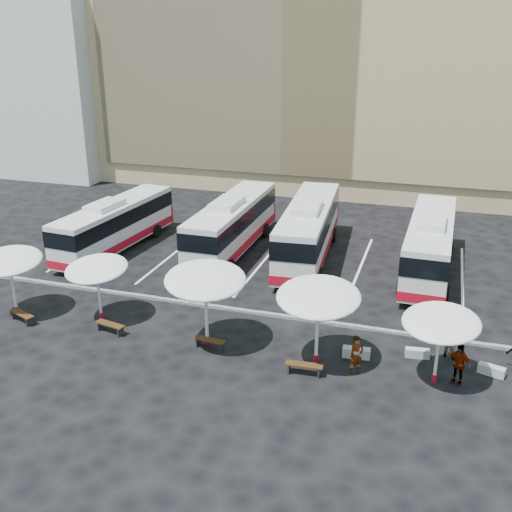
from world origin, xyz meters
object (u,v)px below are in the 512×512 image
(passenger_0, at_px, (356,356))
(sunshade_2, at_px, (205,280))
(wood_bench_0, at_px, (22,315))
(conc_bench_2, at_px, (491,370))
(passenger_2, at_px, (458,364))
(passenger_1, at_px, (451,339))
(bus_0, at_px, (115,224))
(sunshade_3, at_px, (318,297))
(conc_bench_1, at_px, (417,353))
(sunshade_4, at_px, (441,323))
(wood_bench_1, at_px, (110,326))
(wood_bench_2, at_px, (210,341))
(wood_bench_3, at_px, (304,366))
(sunshade_0, at_px, (9,261))
(bus_1, at_px, (232,223))
(sunshade_1, at_px, (97,269))
(bus_2, at_px, (309,228))
(conc_bench_0, at_px, (356,353))
(bus_3, at_px, (430,243))

(passenger_0, bearing_deg, sunshade_2, 135.56)
(wood_bench_0, relative_size, conc_bench_2, 1.48)
(passenger_2, bearing_deg, passenger_1, 124.93)
(bus_0, relative_size, sunshade_3, 2.88)
(sunshade_2, xyz_separation_m, conc_bench_1, (9.41, 1.80, -3.09))
(sunshade_4, height_order, wood_bench_1, sunshade_4)
(wood_bench_2, bearing_deg, sunshade_4, 1.17)
(bus_0, height_order, passenger_2, bus_0)
(wood_bench_3, height_order, conc_bench_2, wood_bench_3)
(sunshade_0, bearing_deg, sunshade_4, -0.36)
(bus_1, height_order, passenger_2, bus_1)
(sunshade_1, height_order, conc_bench_1, sunshade_1)
(conc_bench_2, bearing_deg, sunshade_2, -174.22)
(sunshade_0, bearing_deg, bus_2, 44.57)
(sunshade_2, distance_m, wood_bench_2, 2.95)
(conc_bench_2, xyz_separation_m, passenger_1, (-1.73, 1.02, 0.70))
(sunshade_3, relative_size, passenger_0, 2.15)
(bus_2, xyz_separation_m, sunshade_1, (-8.04, -11.59, 0.77))
(conc_bench_0, bearing_deg, sunshade_1, -179.37)
(sunshade_1, xyz_separation_m, sunshade_4, (16.33, -0.90, 0.03))
(sunshade_0, distance_m, conc_bench_2, 23.33)
(sunshade_2, bearing_deg, bus_0, 136.18)
(sunshade_4, bearing_deg, sunshade_1, 176.84)
(sunshade_4, height_order, wood_bench_0, sunshade_4)
(bus_2, bearing_deg, conc_bench_1, -59.42)
(sunshade_0, bearing_deg, wood_bench_3, -4.33)
(bus_2, bearing_deg, bus_3, -6.50)
(bus_3, xyz_separation_m, wood_bench_0, (-19.06, -12.84, -1.52))
(bus_1, relative_size, sunshade_2, 2.40)
(bus_1, distance_m, sunshade_0, 14.31)
(sunshade_0, bearing_deg, sunshade_2, -0.26)
(wood_bench_1, distance_m, conc_bench_0, 11.79)
(sunshade_2, height_order, passenger_0, sunshade_2)
(bus_2, relative_size, passenger_1, 6.82)
(sunshade_0, relative_size, conc_bench_0, 3.50)
(sunshade_1, bearing_deg, bus_2, 55.27)
(wood_bench_2, bearing_deg, conc_bench_0, 10.76)
(conc_bench_1, bearing_deg, bus_2, 125.22)
(sunshade_0, bearing_deg, passenger_1, 5.96)
(bus_2, height_order, sunshade_3, bus_2)
(sunshade_2, relative_size, sunshade_3, 1.27)
(wood_bench_0, distance_m, passenger_0, 16.70)
(bus_0, bearing_deg, passenger_1, -15.26)
(bus_0, xyz_separation_m, wood_bench_2, (10.79, -10.42, -1.42))
(conc_bench_0, bearing_deg, bus_2, 113.08)
(sunshade_0, xyz_separation_m, sunshade_1, (4.52, 0.77, -0.16))
(sunshade_2, xyz_separation_m, passenger_2, (11.09, 0.15, -2.38))
(bus_3, distance_m, sunshade_0, 23.39)
(wood_bench_2, relative_size, conc_bench_0, 1.26)
(passenger_1, bearing_deg, bus_0, 9.23)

